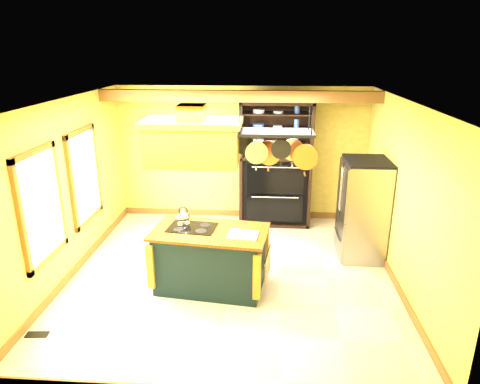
# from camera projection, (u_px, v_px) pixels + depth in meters

# --- Properties ---
(floor) EXTENTS (5.00, 5.00, 0.00)m
(floor) POSITION_uv_depth(u_px,v_px,m) (232.00, 275.00, 6.74)
(floor) COLOR beige
(floor) RESTS_ON ground
(ceiling) EXTENTS (5.00, 5.00, 0.00)m
(ceiling) POSITION_uv_depth(u_px,v_px,m) (230.00, 102.00, 5.87)
(ceiling) COLOR white
(ceiling) RESTS_ON wall_back
(wall_back) EXTENTS (5.00, 0.02, 2.70)m
(wall_back) POSITION_uv_depth(u_px,v_px,m) (242.00, 154.00, 8.67)
(wall_back) COLOR #E9D055
(wall_back) RESTS_ON floor
(wall_front) EXTENTS (5.00, 0.02, 2.70)m
(wall_front) POSITION_uv_depth(u_px,v_px,m) (207.00, 283.00, 3.95)
(wall_front) COLOR #E9D055
(wall_front) RESTS_ON floor
(wall_left) EXTENTS (0.02, 5.00, 2.70)m
(wall_left) POSITION_uv_depth(u_px,v_px,m) (67.00, 191.00, 6.47)
(wall_left) COLOR #E9D055
(wall_left) RESTS_ON floor
(wall_right) EXTENTS (0.02, 5.00, 2.70)m
(wall_right) POSITION_uv_depth(u_px,v_px,m) (404.00, 198.00, 6.15)
(wall_right) COLOR #E9D055
(wall_right) RESTS_ON floor
(ceiling_beam) EXTENTS (5.00, 0.15, 0.20)m
(ceiling_beam) POSITION_uv_depth(u_px,v_px,m) (239.00, 96.00, 7.51)
(ceiling_beam) COLOR brown
(ceiling_beam) RESTS_ON ceiling
(window_near) EXTENTS (0.06, 1.06, 1.56)m
(window_near) POSITION_uv_depth(u_px,v_px,m) (42.00, 206.00, 5.69)
(window_near) COLOR brown
(window_near) RESTS_ON wall_left
(window_far) EXTENTS (0.06, 1.06, 1.56)m
(window_far) POSITION_uv_depth(u_px,v_px,m) (85.00, 176.00, 7.02)
(window_far) COLOR brown
(window_far) RESTS_ON wall_left
(kitchen_island) EXTENTS (1.74, 1.11, 1.11)m
(kitchen_island) POSITION_uv_depth(u_px,v_px,m) (210.00, 259.00, 6.27)
(kitchen_island) COLOR black
(kitchen_island) RESTS_ON floor
(range_hood) EXTENTS (1.31, 0.74, 0.80)m
(range_hood) POSITION_uv_depth(u_px,v_px,m) (193.00, 140.00, 5.71)
(range_hood) COLOR #B77A2D
(range_hood) RESTS_ON ceiling
(pot_rack) EXTENTS (1.11, 0.50, 0.82)m
(pot_rack) POSITION_uv_depth(u_px,v_px,m) (276.00, 142.00, 5.64)
(pot_rack) COLOR black
(pot_rack) RESTS_ON ceiling
(refrigerator) EXTENTS (0.72, 0.85, 1.65)m
(refrigerator) POSITION_uv_depth(u_px,v_px,m) (362.00, 212.00, 7.14)
(refrigerator) COLOR gray
(refrigerator) RESTS_ON floor
(hutch) EXTENTS (1.39, 0.63, 2.46)m
(hutch) POSITION_uv_depth(u_px,v_px,m) (275.00, 178.00, 8.51)
(hutch) COLOR black
(hutch) RESTS_ON floor
(floor_register) EXTENTS (0.29, 0.14, 0.01)m
(floor_register) POSITION_uv_depth(u_px,v_px,m) (37.00, 334.00, 5.34)
(floor_register) COLOR black
(floor_register) RESTS_ON floor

